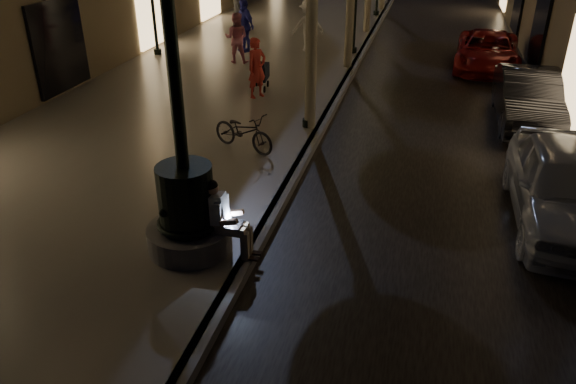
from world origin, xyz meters
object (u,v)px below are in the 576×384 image
(lamp_curb_a, at_px, (310,4))
(pedestrian_white, at_px, (308,26))
(fountain_lamppost, at_px, (186,194))
(bicycle, at_px, (243,131))
(car_third, at_px, (488,51))
(seated_man_laptop, at_px, (223,216))
(car_second, at_px, (528,98))
(pedestrian_pink, at_px, (237,38))
(car_front, at_px, (565,186))
(stroller, at_px, (260,72))
(pedestrian_red, at_px, (257,68))
(pedestrian_dark, at_px, (239,8))
(pedestrian_blue, at_px, (244,25))

(lamp_curb_a, distance_m, pedestrian_white, 8.37)
(fountain_lamppost, distance_m, bicycle, 4.24)
(fountain_lamppost, distance_m, car_third, 14.67)
(seated_man_laptop, xyz_separation_m, car_third, (4.89, 13.59, -0.26))
(car_second, relative_size, pedestrian_pink, 2.48)
(car_front, distance_m, car_third, 10.85)
(car_front, bearing_deg, fountain_lamppost, -156.01)
(lamp_curb_a, xyz_separation_m, stroller, (-2.08, 2.70, -2.50))
(pedestrian_red, height_order, pedestrian_dark, pedestrian_dark)
(pedestrian_red, distance_m, pedestrian_pink, 4.03)
(car_front, xyz_separation_m, pedestrian_dark, (-11.08, 14.36, 0.37))
(car_third, bearing_deg, pedestrian_dark, 164.81)
(fountain_lamppost, distance_m, car_front, 6.80)
(lamp_curb_a, bearing_deg, seated_man_laptop, -90.84)
(car_front, relative_size, pedestrian_dark, 2.41)
(lamp_curb_a, xyz_separation_m, pedestrian_dark, (-5.58, 11.12, -2.11))
(stroller, distance_m, pedestrian_blue, 4.97)
(fountain_lamppost, height_order, lamp_curb_a, fountain_lamppost)
(car_front, xyz_separation_m, pedestrian_blue, (-9.55, 10.48, 0.41))
(bicycle, bearing_deg, seated_man_laptop, -143.41)
(pedestrian_pink, bearing_deg, stroller, 115.62)
(seated_man_laptop, height_order, pedestrian_dark, pedestrian_dark)
(car_second, xyz_separation_m, car_third, (-0.70, 5.45, -0.07))
(car_second, xyz_separation_m, pedestrian_red, (-7.46, -0.14, 0.36))
(fountain_lamppost, height_order, bicycle, fountain_lamppost)
(car_second, height_order, pedestrian_blue, pedestrian_blue)
(pedestrian_red, xyz_separation_m, pedestrian_dark, (-3.62, 9.12, 0.06))
(pedestrian_blue, bearing_deg, car_front, -9.55)
(pedestrian_white, distance_m, pedestrian_blue, 2.40)
(pedestrian_white, relative_size, bicycle, 1.10)
(car_front, height_order, bicycle, car_front)
(pedestrian_white, bearing_deg, stroller, 64.70)
(fountain_lamppost, relative_size, seated_man_laptop, 3.96)
(stroller, bearing_deg, car_third, 29.21)
(lamp_curb_a, height_order, pedestrian_blue, lamp_curb_a)
(lamp_curb_a, bearing_deg, pedestrian_blue, 119.22)
(car_third, bearing_deg, bicycle, -118.58)
(pedestrian_pink, bearing_deg, car_front, 131.30)
(fountain_lamppost, relative_size, pedestrian_white, 2.77)
(fountain_lamppost, height_order, seated_man_laptop, fountain_lamppost)
(car_second, height_order, pedestrian_white, pedestrian_white)
(fountain_lamppost, bearing_deg, pedestrian_pink, 104.97)
(car_second, bearing_deg, car_third, 97.12)
(pedestrian_red, relative_size, pedestrian_pink, 1.00)
(bicycle, bearing_deg, pedestrian_dark, 41.63)
(pedestrian_blue, bearing_deg, car_third, 40.30)
(car_front, distance_m, pedestrian_blue, 14.19)
(pedestrian_blue, distance_m, pedestrian_dark, 4.16)
(lamp_curb_a, relative_size, bicycle, 2.83)
(pedestrian_pink, distance_m, pedestrian_blue, 1.68)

